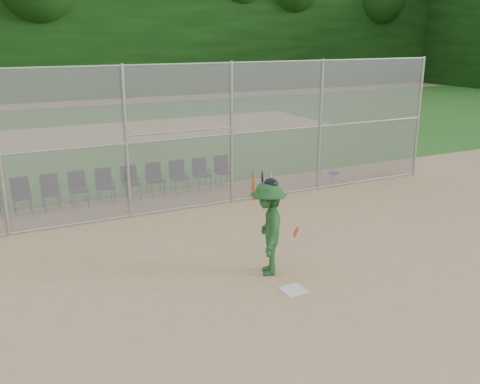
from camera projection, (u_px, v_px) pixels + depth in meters
name	position (u px, v px, depth m)	size (l,w,h in m)	color
ground	(295.00, 275.00, 10.82)	(100.00, 100.00, 0.00)	tan
grass_strip	(98.00, 134.00, 26.24)	(100.00, 100.00, 0.00)	#245D1B
dirt_patch_far	(98.00, 133.00, 26.24)	(24.00, 24.00, 0.00)	tan
backstop_fence	(199.00, 135.00, 14.52)	(16.09, 0.09, 4.00)	gray
treeline	(81.00, 17.00, 26.39)	(81.00, 60.00, 11.00)	black
home_plate	(293.00, 290.00, 10.18)	(0.44, 0.44, 0.02)	silver
batter_at_plate	(268.00, 228.00, 10.67)	(1.20, 1.47, 2.01)	#205023
water_cooler	(333.00, 178.00, 17.29)	(0.33, 0.33, 0.42)	white
spare_bats	(263.00, 184.00, 15.81)	(0.66, 0.26, 0.85)	#D84C14
chair_1	(22.00, 196.00, 14.46)	(0.54, 0.52, 0.96)	#0F0F37
chair_2	(51.00, 193.00, 14.79)	(0.54, 0.52, 0.96)	#0F0F37
chair_3	(79.00, 189.00, 15.11)	(0.54, 0.52, 0.96)	#0F0F37
chair_4	(105.00, 186.00, 15.44)	(0.54, 0.52, 0.96)	#0F0F37
chair_5	(131.00, 183.00, 15.77)	(0.54, 0.52, 0.96)	#0F0F37
chair_6	(156.00, 180.00, 16.09)	(0.54, 0.52, 0.96)	#0F0F37
chair_7	(179.00, 177.00, 16.42)	(0.54, 0.52, 0.96)	#0F0F37
chair_8	(202.00, 174.00, 16.75)	(0.54, 0.52, 0.96)	#0F0F37
chair_9	(224.00, 171.00, 17.07)	(0.54, 0.52, 0.96)	#0F0F37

